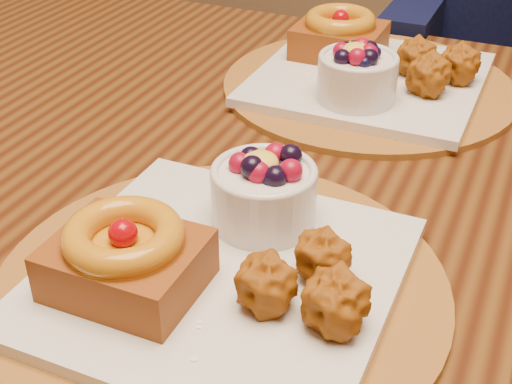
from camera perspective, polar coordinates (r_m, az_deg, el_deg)
dining_table at (r=0.81m, az=4.18°, el=-2.65°), size 1.60×0.90×0.76m
place_setting_near at (r=0.59m, az=-2.95°, el=-5.30°), size 0.38×0.38×0.09m
place_setting_far at (r=0.94m, az=8.81°, el=9.61°), size 0.38×0.38×0.09m
chair_far at (r=1.58m, az=16.95°, el=8.87°), size 0.62×0.62×0.99m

